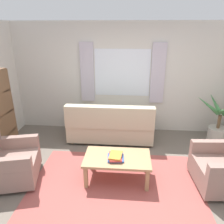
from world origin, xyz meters
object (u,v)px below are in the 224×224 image
object	(u,v)px
couch	(111,126)
potted_plant	(219,123)
armchair_left	(8,162)
coffee_table	(117,160)
book_stack_on_table	(116,157)

from	to	relation	value
couch	potted_plant	size ratio (longest dim) A/B	1.65
couch	armchair_left	bearing A→B (deg)	44.66
couch	coffee_table	bearing A→B (deg)	99.67
coffee_table	potted_plant	size ratio (longest dim) A/B	0.96
coffee_table	book_stack_on_table	bearing A→B (deg)	-115.72
couch	book_stack_on_table	xyz separation A→B (m)	(0.21, -1.44, 0.11)
armchair_left	coffee_table	size ratio (longest dim) A/B	0.92
couch	book_stack_on_table	distance (m)	1.46
armchair_left	couch	bearing A→B (deg)	-59.53
book_stack_on_table	potted_plant	xyz separation A→B (m)	(2.21, 1.57, -0.01)
potted_plant	armchair_left	bearing A→B (deg)	-157.10
coffee_table	couch	bearing A→B (deg)	99.67
couch	potted_plant	world-z (taller)	potted_plant
armchair_left	coffee_table	distance (m)	1.83
coffee_table	book_stack_on_table	world-z (taller)	book_stack_on_table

